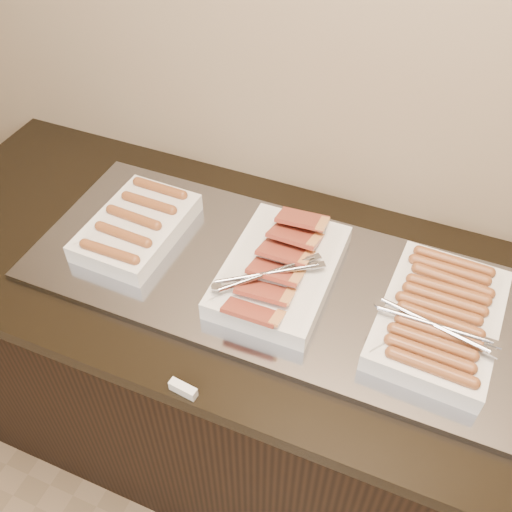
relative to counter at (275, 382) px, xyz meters
The scene contains 6 objects.
counter is the anchor object (origin of this frame).
warming_tray 0.46m from the counter, behind, with size 1.20×0.50×0.02m, color #91939E.
dish_left 0.64m from the counter, behind, with size 0.22×0.32×0.07m.
dish_center 0.50m from the counter, 106.81° to the right, with size 0.26×0.40×0.09m.
dish_right 0.63m from the counter, ahead, with size 0.28×0.39×0.08m.
label_holder 0.59m from the counter, 101.85° to the right, with size 0.06×0.02×0.02m, color silver.
Camera 1 is at (0.30, 1.25, 1.94)m, focal length 40.00 mm.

